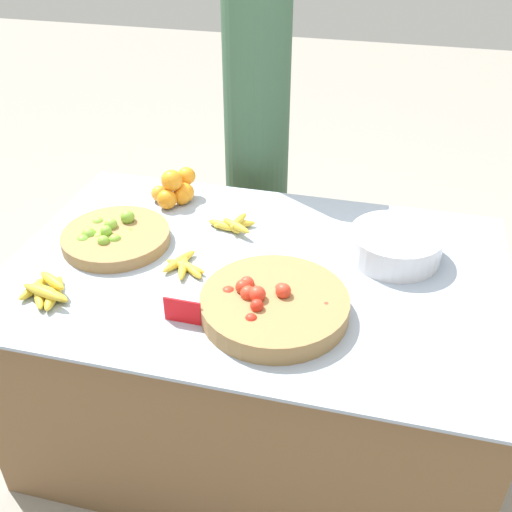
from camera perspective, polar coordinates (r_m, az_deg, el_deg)
The scene contains 11 objects.
ground_plane at distance 2.52m, azimuth 0.00°, elevation -15.55°, with size 12.00×12.00×0.00m, color gray.
market_table at distance 2.24m, azimuth 0.00°, elevation -9.19°, with size 1.66×1.09×0.77m.
lime_bowl at distance 2.17m, azimuth -13.31°, elevation 1.79°, with size 0.38×0.38×0.09m.
tomato_basket at distance 1.79m, azimuth 1.67°, elevation -4.68°, with size 0.45×0.45×0.10m.
orange_pile at distance 2.38m, azimuth -7.67°, elevation 6.33°, with size 0.17×0.19×0.14m.
metal_bowl at distance 2.08m, azimuth 13.10°, elevation 1.01°, with size 0.31×0.31×0.10m.
price_sign at distance 1.77m, azimuth -7.02°, elevation -5.24°, with size 0.11×0.01×0.08m.
banana_bunch_back_center at distance 2.20m, azimuth -2.28°, elevation 3.02°, with size 0.19×0.14×0.05m.
banana_bunch_middle_right at distance 2.00m, azimuth -6.87°, elevation -0.89°, with size 0.16×0.18×0.03m.
banana_bunch_middle_left at distance 1.97m, azimuth -19.27°, elevation -3.12°, with size 0.17×0.18×0.06m.
vendor_person at distance 2.71m, azimuth 0.06°, elevation 9.98°, with size 0.28×0.28×1.74m.
Camera 1 is at (0.40, -1.58, 1.92)m, focal length 42.00 mm.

